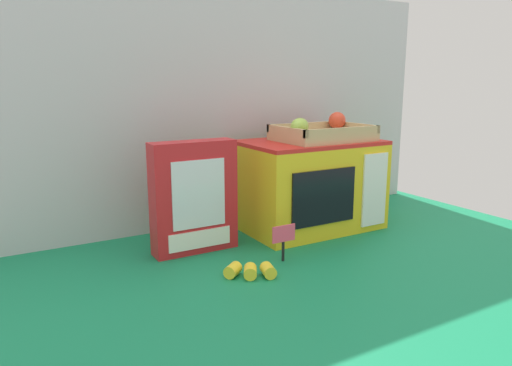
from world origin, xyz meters
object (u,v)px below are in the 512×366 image
object	(u,v)px
toy_microwave	(309,184)
price_sign	(284,237)
loose_toy_banana	(250,271)
food_groups_crate	(322,133)
cookie_set_box	(194,197)

from	to	relation	value
toy_microwave	price_sign	distance (m)	0.33
loose_toy_banana	food_groups_crate	bearing A→B (deg)	31.75
cookie_set_box	loose_toy_banana	bearing A→B (deg)	-79.63
cookie_set_box	loose_toy_banana	xyz separation A→B (m)	(0.04, -0.24, -0.14)
toy_microwave	food_groups_crate	size ratio (longest dim) A/B	1.47
toy_microwave	price_sign	xyz separation A→B (m)	(-0.24, -0.22, -0.08)
cookie_set_box	price_sign	bearing A→B (deg)	-48.35
cookie_set_box	price_sign	world-z (taller)	cookie_set_box
food_groups_crate	loose_toy_banana	bearing A→B (deg)	-148.25
food_groups_crate	loose_toy_banana	world-z (taller)	food_groups_crate
toy_microwave	food_groups_crate	bearing A→B (deg)	-22.15
toy_microwave	loose_toy_banana	distance (m)	0.47
toy_microwave	food_groups_crate	world-z (taller)	food_groups_crate
price_sign	loose_toy_banana	bearing A→B (deg)	-159.70
toy_microwave	price_sign	bearing A→B (deg)	-138.17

